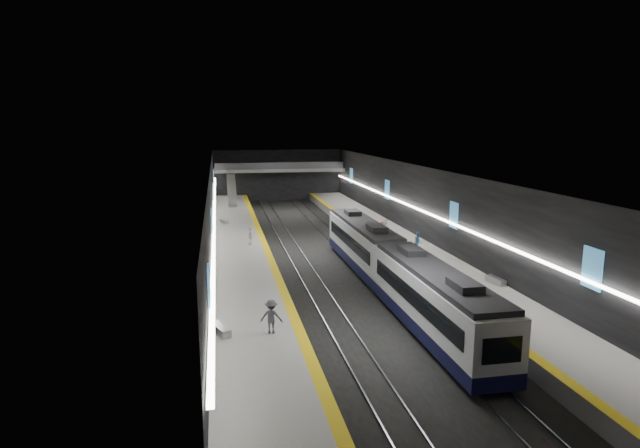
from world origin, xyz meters
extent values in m
plane|color=black|center=(0.00, 0.00, 0.00)|extent=(70.00, 70.00, 0.00)
cube|color=beige|center=(0.00, 0.00, 8.00)|extent=(20.00, 70.00, 0.04)
cube|color=black|center=(-10.00, 0.00, 4.00)|extent=(0.04, 70.00, 8.00)
cube|color=black|center=(10.00, 0.00, 4.00)|extent=(0.04, 70.00, 8.00)
cube|color=black|center=(0.00, 35.00, 4.00)|extent=(20.00, 0.04, 8.00)
cube|color=black|center=(0.00, -35.00, 4.00)|extent=(20.00, 0.04, 8.00)
cube|color=slate|center=(-7.50, 0.00, 0.50)|extent=(5.00, 70.00, 1.00)
cube|color=#999994|center=(-7.50, 0.00, 1.01)|extent=(5.00, 70.00, 0.02)
cube|color=yellow|center=(-5.30, 0.00, 1.02)|extent=(0.60, 70.00, 0.02)
cube|color=slate|center=(7.50, 0.00, 0.50)|extent=(5.00, 70.00, 1.00)
cube|color=#999994|center=(7.50, 0.00, 1.01)|extent=(5.00, 70.00, 0.02)
cube|color=yellow|center=(5.30, 0.00, 1.02)|extent=(0.60, 70.00, 0.02)
cube|color=gray|center=(-3.22, 0.00, 0.06)|extent=(0.08, 70.00, 0.12)
cube|color=gray|center=(-1.78, 0.00, 0.06)|extent=(0.08, 70.00, 0.12)
cube|color=gray|center=(1.78, 0.00, 0.06)|extent=(0.08, 70.00, 0.12)
cube|color=gray|center=(3.22, 0.00, 0.06)|extent=(0.08, 70.00, 0.12)
cube|color=#0E1036|center=(2.50, -21.71, 0.75)|extent=(2.65, 15.00, 0.80)
cube|color=white|center=(2.50, -21.71, 2.40)|extent=(2.65, 15.00, 2.50)
cube|color=black|center=(2.50, -21.71, 3.80)|extent=(2.44, 14.25, 0.30)
cube|color=black|center=(2.50, -21.71, 2.45)|extent=(2.69, 13.20, 1.00)
cube|color=black|center=(2.50, -29.23, 2.35)|extent=(1.85, 0.05, 1.20)
cube|color=#0E1036|center=(2.50, -6.71, 0.75)|extent=(2.65, 15.00, 0.80)
cube|color=white|center=(2.50, -6.71, 2.40)|extent=(2.65, 15.00, 2.50)
cube|color=black|center=(2.50, -6.71, 3.80)|extent=(2.44, 14.25, 0.30)
cube|color=black|center=(2.50, -6.71, 2.45)|extent=(2.69, 13.20, 1.00)
cube|color=black|center=(2.50, -14.23, 2.35)|extent=(1.85, 0.05, 1.20)
cube|color=teal|center=(-9.92, -25.00, 4.50)|extent=(0.10, 1.50, 2.20)
cube|color=teal|center=(-9.92, -8.00, 4.50)|extent=(0.10, 1.50, 2.20)
cube|color=teal|center=(-9.92, 10.00, 4.50)|extent=(0.10, 1.50, 2.20)
cube|color=teal|center=(-9.92, 27.00, 4.50)|extent=(0.10, 1.50, 2.20)
cube|color=teal|center=(9.92, -25.00, 4.50)|extent=(0.10, 1.50, 2.20)
cube|color=teal|center=(9.92, -8.00, 4.50)|extent=(0.10, 1.50, 2.20)
cube|color=teal|center=(9.92, 10.00, 4.50)|extent=(0.10, 1.50, 2.20)
cube|color=teal|center=(9.92, 27.00, 4.50)|extent=(0.10, 1.50, 2.20)
cube|color=white|center=(-9.80, 0.00, 3.80)|extent=(0.25, 68.60, 0.12)
cube|color=white|center=(9.80, 0.00, 3.80)|extent=(0.25, 68.60, 0.12)
cube|color=gray|center=(0.00, 33.00, 5.00)|extent=(20.00, 3.00, 0.50)
cube|color=#47474C|center=(0.00, 31.55, 5.75)|extent=(19.60, 0.08, 1.00)
cube|color=#99999E|center=(-7.50, 26.00, 2.90)|extent=(1.20, 7.50, 3.92)
cube|color=#99999E|center=(-9.50, -21.64, 1.22)|extent=(1.17, 1.87, 0.44)
cube|color=#99999E|center=(-8.81, 10.94, 1.19)|extent=(0.91, 1.65, 0.39)
cube|color=#99999E|center=(9.50, -16.08, 1.22)|extent=(0.73, 1.88, 0.45)
cube|color=#99999E|center=(8.65, 6.99, 1.21)|extent=(1.12, 1.77, 0.42)
imported|color=#AD4055|center=(6.00, -0.78, 1.89)|extent=(0.55, 0.72, 1.78)
imported|color=#558AB9|center=(7.60, -6.14, 1.89)|extent=(1.02, 1.09, 1.79)
imported|color=silver|center=(-6.60, -0.52, 1.83)|extent=(0.41, 0.97, 1.66)
imported|color=#48474F|center=(-6.81, -22.11, 1.92)|extent=(1.33, 0.98, 1.84)
camera|label=1|loc=(-9.35, -49.07, 12.02)|focal=30.00mm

